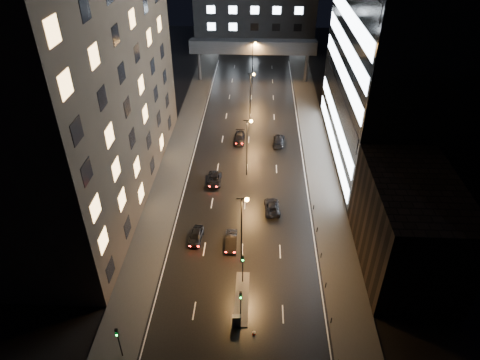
# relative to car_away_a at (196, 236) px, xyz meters

# --- Properties ---
(ground) EXTENTS (160.00, 160.00, 0.00)m
(ground) POSITION_rel_car_away_a_xyz_m (6.29, 28.21, -0.69)
(ground) COLOR black
(ground) RESTS_ON ground
(sidewalk_left) EXTENTS (5.00, 110.00, 0.15)m
(sidewalk_left) POSITION_rel_car_away_a_xyz_m (-6.21, 23.21, -0.62)
(sidewalk_left) COLOR #383533
(sidewalk_left) RESTS_ON ground
(sidewalk_right) EXTENTS (5.00, 110.00, 0.15)m
(sidewalk_right) POSITION_rel_car_away_a_xyz_m (18.79, 23.21, -0.62)
(sidewalk_right) COLOR #383533
(sidewalk_right) RESTS_ON ground
(building_left) EXTENTS (15.00, 48.00, 40.00)m
(building_left) POSITION_rel_car_away_a_xyz_m (-16.21, 12.21, 19.31)
(building_left) COLOR #2D2319
(building_left) RESTS_ON ground
(building_right_low) EXTENTS (10.00, 18.00, 12.00)m
(building_right_low) POSITION_rel_car_away_a_xyz_m (26.29, -2.79, 5.31)
(building_right_low) COLOR black
(building_right_low) RESTS_ON ground
(building_right_glass) EXTENTS (20.00, 36.00, 45.00)m
(building_right_glass) POSITION_rel_car_away_a_xyz_m (31.29, 24.21, 21.81)
(building_right_glass) COLOR black
(building_right_glass) RESTS_ON ground
(building_far) EXTENTS (34.00, 14.00, 25.00)m
(building_far) POSITION_rel_car_away_a_xyz_m (6.29, 86.21, 11.81)
(building_far) COLOR #333335
(building_far) RESTS_ON ground
(skybridge) EXTENTS (30.00, 3.00, 10.00)m
(skybridge) POSITION_rel_car_away_a_xyz_m (6.29, 58.21, 7.65)
(skybridge) COLOR #333335
(skybridge) RESTS_ON ground
(median_island) EXTENTS (1.60, 8.00, 0.15)m
(median_island) POSITION_rel_car_away_a_xyz_m (6.59, -9.79, -0.62)
(median_island) COLOR #383533
(median_island) RESTS_ON ground
(traffic_signal_near) EXTENTS (0.28, 0.34, 4.40)m
(traffic_signal_near) POSITION_rel_car_away_a_xyz_m (6.59, -7.30, 2.40)
(traffic_signal_near) COLOR black
(traffic_signal_near) RESTS_ON median_island
(traffic_signal_far) EXTENTS (0.28, 0.34, 4.40)m
(traffic_signal_far) POSITION_rel_car_away_a_xyz_m (6.59, -12.80, 2.40)
(traffic_signal_far) COLOR black
(traffic_signal_far) RESTS_ON median_island
(traffic_signal_corner) EXTENTS (0.28, 0.34, 4.40)m
(traffic_signal_corner) POSITION_rel_car_away_a_xyz_m (-5.21, -17.80, 2.25)
(traffic_signal_corner) COLOR black
(traffic_signal_corner) RESTS_ON ground
(bollard_row) EXTENTS (0.12, 25.12, 0.90)m
(bollard_row) POSITION_rel_car_away_a_xyz_m (16.49, -5.29, -0.24)
(bollard_row) COLOR black
(bollard_row) RESTS_ON ground
(streetlight_near) EXTENTS (1.45, 0.50, 10.15)m
(streetlight_near) POSITION_rel_car_away_a_xyz_m (6.45, -3.79, 5.81)
(streetlight_near) COLOR black
(streetlight_near) RESTS_ON ground
(streetlight_mid_a) EXTENTS (1.45, 0.50, 10.15)m
(streetlight_mid_a) POSITION_rel_car_away_a_xyz_m (6.45, 16.21, 5.81)
(streetlight_mid_a) COLOR black
(streetlight_mid_a) RESTS_ON ground
(streetlight_mid_b) EXTENTS (1.45, 0.50, 10.15)m
(streetlight_mid_b) POSITION_rel_car_away_a_xyz_m (6.45, 36.21, 5.81)
(streetlight_mid_b) COLOR black
(streetlight_mid_b) RESTS_ON ground
(streetlight_far) EXTENTS (1.45, 0.50, 10.15)m
(streetlight_far) POSITION_rel_car_away_a_xyz_m (6.45, 56.21, 5.81)
(streetlight_far) COLOR black
(streetlight_far) RESTS_ON ground
(car_away_a) EXTENTS (1.93, 4.18, 1.39)m
(car_away_a) POSITION_rel_car_away_a_xyz_m (0.00, 0.00, 0.00)
(car_away_a) COLOR black
(car_away_a) RESTS_ON ground
(car_away_b) EXTENTS (1.54, 4.30, 1.41)m
(car_away_b) POSITION_rel_car_away_a_xyz_m (4.79, -0.86, 0.01)
(car_away_b) COLOR black
(car_away_b) RESTS_ON ground
(car_away_c) EXTENTS (2.22, 4.68, 1.29)m
(car_away_c) POSITION_rel_car_away_a_xyz_m (1.14, 13.64, -0.05)
(car_away_c) COLOR black
(car_away_c) RESTS_ON ground
(car_away_d) EXTENTS (2.07, 4.92, 1.42)m
(car_away_d) POSITION_rel_car_away_a_xyz_m (4.55, 27.46, 0.02)
(car_away_d) COLOR black
(car_away_d) RESTS_ON ground
(car_toward_a) EXTENTS (2.42, 4.75, 1.28)m
(car_toward_a) POSITION_rel_car_away_a_xyz_m (10.32, 6.91, -0.05)
(car_toward_a) COLOR black
(car_toward_a) RESTS_ON ground
(car_toward_b) EXTENTS (2.45, 5.18, 1.46)m
(car_toward_b) POSITION_rel_car_away_a_xyz_m (11.90, 26.90, 0.04)
(car_toward_b) COLOR black
(car_toward_b) RESTS_ON ground
(utility_cabinet) EXTENTS (0.96, 0.59, 1.38)m
(utility_cabinet) POSITION_rel_car_away_a_xyz_m (6.19, -13.49, 0.15)
(utility_cabinet) COLOR #525255
(utility_cabinet) RESTS_ON median_island
(cone_a) EXTENTS (0.47, 0.47, 0.47)m
(cone_a) POSITION_rel_car_away_a_xyz_m (8.10, -14.53, -0.46)
(cone_a) COLOR red
(cone_a) RESTS_ON ground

